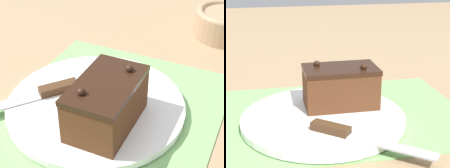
{
  "view_description": "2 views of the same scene",
  "coord_description": "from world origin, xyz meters",
  "views": [
    {
      "loc": [
        -0.39,
        -0.2,
        0.39
      ],
      "look_at": [
        0.06,
        0.0,
        0.05
      ],
      "focal_mm": 60.0,
      "sensor_mm": 36.0,
      "label": 1
    },
    {
      "loc": [
        0.14,
        0.63,
        0.29
      ],
      "look_at": [
        0.0,
        -0.01,
        0.06
      ],
      "focal_mm": 60.0,
      "sensor_mm": 36.0,
      "label": 2
    }
  ],
  "objects": [
    {
      "name": "ground_plane",
      "position": [
        0.0,
        0.0,
        0.0
      ],
      "size": [
        3.0,
        3.0,
        0.0
      ],
      "primitive_type": "plane",
      "color": "#9E7F5B"
    },
    {
      "name": "placemat_woven",
      "position": [
        0.0,
        0.0,
        0.0
      ],
      "size": [
        0.46,
        0.34,
        0.0
      ],
      "primitive_type": "cube",
      "color": "#7AB266",
      "rests_on": "ground_plane"
    },
    {
      "name": "cake_plate",
      "position": [
        0.04,
        0.03,
        0.01
      ],
      "size": [
        0.29,
        0.29,
        0.01
      ],
      "color": "white",
      "rests_on": "placemat_woven"
    },
    {
      "name": "chocolate_cake",
      "position": [
        0.0,
        -0.01,
        0.05
      ],
      "size": [
        0.14,
        0.08,
        0.08
      ],
      "rotation": [
        0.0,
        0.0,
        -0.0
      ],
      "color": "#512D19",
      "rests_on": "cake_plate"
    },
    {
      "name": "serving_knife",
      "position": [
        0.01,
        0.12,
        0.02
      ],
      "size": [
        0.17,
        0.15,
        0.01
      ],
      "rotation": [
        0.0,
        0.0,
        0.88
      ],
      "color": "#472D19",
      "rests_on": "cake_plate"
    }
  ]
}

